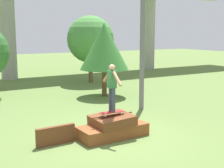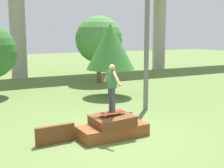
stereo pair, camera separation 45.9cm
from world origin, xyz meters
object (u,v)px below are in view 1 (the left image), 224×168
(skateboard, at_px, (112,112))
(utility_pole, at_px, (142,29))
(tree_behind_left, at_px, (90,39))
(tree_behind_right, at_px, (104,47))
(skater, at_px, (112,85))

(skateboard, distance_m, utility_pole, 4.59)
(tree_behind_left, height_order, tree_behind_right, tree_behind_left)
(utility_pole, bearing_deg, skateboard, -139.48)
(skater, bearing_deg, skateboard, -168.69)
(skater, xyz_separation_m, tree_behind_left, (4.28, 10.08, 1.15))
(utility_pole, distance_m, tree_behind_right, 3.35)
(tree_behind_right, bearing_deg, utility_pole, -89.90)
(skater, relative_size, tree_behind_left, 0.34)
(tree_behind_left, bearing_deg, skateboard, -113.02)
(skater, bearing_deg, tree_behind_left, 66.98)
(skateboard, height_order, tree_behind_right, tree_behind_right)
(tree_behind_left, bearing_deg, utility_pole, -100.37)
(utility_pole, height_order, tree_behind_left, utility_pole)
(skateboard, xyz_separation_m, tree_behind_left, (4.28, 10.08, 2.00))
(skateboard, distance_m, skater, 0.85)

